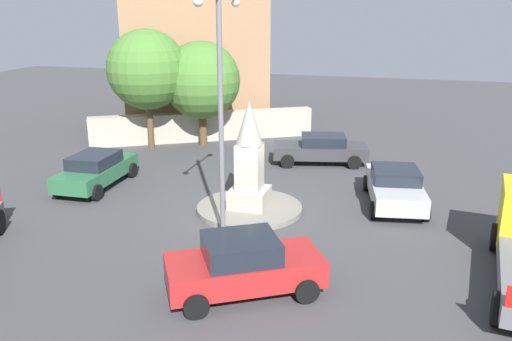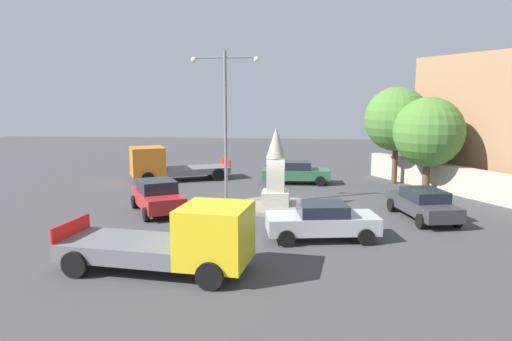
{
  "view_description": "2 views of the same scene",
  "coord_description": "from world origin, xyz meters",
  "px_view_note": "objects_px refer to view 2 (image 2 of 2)",
  "views": [
    {
      "loc": [
        -17.37,
        -5.18,
        7.22
      ],
      "look_at": [
        -0.93,
        -0.51,
        1.88
      ],
      "focal_mm": 37.02,
      "sensor_mm": 36.0,
      "label": 1
    },
    {
      "loc": [
        1.32,
        -23.25,
        5.54
      ],
      "look_at": [
        -0.97,
        -0.25,
        1.93
      ],
      "focal_mm": 33.23,
      "sensor_mm": 36.0,
      "label": 2
    }
  ],
  "objects_px": {
    "truck_orange_passing": "(165,165)",
    "tree_mid_cluster": "(397,119)",
    "car_green_waiting": "(296,172)",
    "car_red_approaching": "(158,196)",
    "tree_near_wall": "(429,132)",
    "streetlamp": "(225,113)",
    "corner_building": "(504,121)",
    "truck_yellow_parked_right": "(179,240)",
    "car_dark_grey_far_side": "(423,203)",
    "car_silver_parked_left": "(322,221)",
    "monument": "(276,170)"
  },
  "relations": [
    {
      "from": "car_red_approaching",
      "to": "car_silver_parked_left",
      "type": "xyz_separation_m",
      "value": [
        7.72,
        -3.58,
        -0.06
      ]
    },
    {
      "from": "streetlamp",
      "to": "tree_near_wall",
      "type": "bearing_deg",
      "value": 24.31
    },
    {
      "from": "car_green_waiting",
      "to": "car_silver_parked_left",
      "type": "relative_size",
      "value": 0.96
    },
    {
      "from": "truck_orange_passing",
      "to": "car_green_waiting",
      "type": "bearing_deg",
      "value": -0.02
    },
    {
      "from": "tree_near_wall",
      "to": "streetlamp",
      "type": "bearing_deg",
      "value": -155.69
    },
    {
      "from": "truck_yellow_parked_right",
      "to": "monument",
      "type": "bearing_deg",
      "value": 74.61
    },
    {
      "from": "car_red_approaching",
      "to": "truck_yellow_parked_right",
      "type": "height_order",
      "value": "truck_yellow_parked_right"
    },
    {
      "from": "monument",
      "to": "car_dark_grey_far_side",
      "type": "bearing_deg",
      "value": -12.6
    },
    {
      "from": "car_red_approaching",
      "to": "tree_near_wall",
      "type": "bearing_deg",
      "value": 25.17
    },
    {
      "from": "car_red_approaching",
      "to": "tree_mid_cluster",
      "type": "height_order",
      "value": "tree_mid_cluster"
    },
    {
      "from": "truck_yellow_parked_right",
      "to": "tree_mid_cluster",
      "type": "bearing_deg",
      "value": 59.79
    },
    {
      "from": "car_dark_grey_far_side",
      "to": "truck_yellow_parked_right",
      "type": "xyz_separation_m",
      "value": [
        -9.34,
        -7.63,
        0.33
      ]
    },
    {
      "from": "streetlamp",
      "to": "car_silver_parked_left",
      "type": "height_order",
      "value": "streetlamp"
    },
    {
      "from": "streetlamp",
      "to": "corner_building",
      "type": "xyz_separation_m",
      "value": [
        16.39,
        7.81,
        -0.68
      ]
    },
    {
      "from": "car_red_approaching",
      "to": "car_dark_grey_far_side",
      "type": "relative_size",
      "value": 0.93
    },
    {
      "from": "truck_orange_passing",
      "to": "car_dark_grey_far_side",
      "type": "bearing_deg",
      "value": -30.04
    },
    {
      "from": "truck_orange_passing",
      "to": "truck_yellow_parked_right",
      "type": "xyz_separation_m",
      "value": [
        5.23,
        -16.05,
        -0.03
      ]
    },
    {
      "from": "monument",
      "to": "truck_yellow_parked_right",
      "type": "relative_size",
      "value": 0.62
    },
    {
      "from": "monument",
      "to": "car_silver_parked_left",
      "type": "bearing_deg",
      "value": -67.47
    },
    {
      "from": "corner_building",
      "to": "tree_near_wall",
      "type": "relative_size",
      "value": 1.53
    },
    {
      "from": "car_silver_parked_left",
      "to": "corner_building",
      "type": "bearing_deg",
      "value": 47.95
    },
    {
      "from": "truck_orange_passing",
      "to": "truck_yellow_parked_right",
      "type": "relative_size",
      "value": 1.06
    },
    {
      "from": "car_dark_grey_far_side",
      "to": "car_green_waiting",
      "type": "height_order",
      "value": "car_green_waiting"
    },
    {
      "from": "truck_yellow_parked_right",
      "to": "car_dark_grey_far_side",
      "type": "bearing_deg",
      "value": 39.24
    },
    {
      "from": "car_dark_grey_far_side",
      "to": "car_green_waiting",
      "type": "bearing_deg",
      "value": 125.2
    },
    {
      "from": "car_silver_parked_left",
      "to": "car_dark_grey_far_side",
      "type": "bearing_deg",
      "value": 37.09
    },
    {
      "from": "car_red_approaching",
      "to": "car_green_waiting",
      "type": "bearing_deg",
      "value": 52.33
    },
    {
      "from": "car_red_approaching",
      "to": "tree_near_wall",
      "type": "distance_m",
      "value": 15.93
    },
    {
      "from": "streetlamp",
      "to": "car_red_approaching",
      "type": "bearing_deg",
      "value": -151.81
    },
    {
      "from": "truck_orange_passing",
      "to": "tree_mid_cluster",
      "type": "distance_m",
      "value": 15.29
    },
    {
      "from": "tree_near_wall",
      "to": "tree_mid_cluster",
      "type": "bearing_deg",
      "value": 119.82
    },
    {
      "from": "car_red_approaching",
      "to": "truck_orange_passing",
      "type": "relative_size",
      "value": 0.65
    },
    {
      "from": "tree_mid_cluster",
      "to": "truck_yellow_parked_right",
      "type": "bearing_deg",
      "value": -120.21
    },
    {
      "from": "tree_near_wall",
      "to": "monument",
      "type": "bearing_deg",
      "value": -148.99
    },
    {
      "from": "tree_mid_cluster",
      "to": "corner_building",
      "type": "bearing_deg",
      "value": 3.21
    },
    {
      "from": "monument",
      "to": "car_green_waiting",
      "type": "height_order",
      "value": "monument"
    },
    {
      "from": "car_red_approaching",
      "to": "car_green_waiting",
      "type": "height_order",
      "value": "car_red_approaching"
    },
    {
      "from": "car_green_waiting",
      "to": "tree_mid_cluster",
      "type": "height_order",
      "value": "tree_mid_cluster"
    },
    {
      "from": "car_green_waiting",
      "to": "car_dark_grey_far_side",
      "type": "bearing_deg",
      "value": -54.8
    },
    {
      "from": "streetlamp",
      "to": "truck_yellow_parked_right",
      "type": "bearing_deg",
      "value": -89.91
    },
    {
      "from": "car_dark_grey_far_side",
      "to": "tree_mid_cluster",
      "type": "relative_size",
      "value": 0.76
    },
    {
      "from": "truck_yellow_parked_right",
      "to": "corner_building",
      "type": "distance_m",
      "value": 23.86
    },
    {
      "from": "streetlamp",
      "to": "corner_building",
      "type": "height_order",
      "value": "corner_building"
    },
    {
      "from": "truck_orange_passing",
      "to": "tree_mid_cluster",
      "type": "bearing_deg",
      "value": 2.59
    },
    {
      "from": "streetlamp",
      "to": "tree_mid_cluster",
      "type": "xyz_separation_m",
      "value": [
        9.75,
        7.43,
        -0.6
      ]
    },
    {
      "from": "car_silver_parked_left",
      "to": "tree_near_wall",
      "type": "bearing_deg",
      "value": 57.67
    },
    {
      "from": "monument",
      "to": "corner_building",
      "type": "distance_m",
      "value": 16.12
    },
    {
      "from": "car_green_waiting",
      "to": "truck_yellow_parked_right",
      "type": "height_order",
      "value": "truck_yellow_parked_right"
    },
    {
      "from": "tree_near_wall",
      "to": "tree_mid_cluster",
      "type": "distance_m",
      "value": 2.84
    },
    {
      "from": "truck_yellow_parked_right",
      "to": "corner_building",
      "type": "relative_size",
      "value": 0.74
    }
  ]
}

